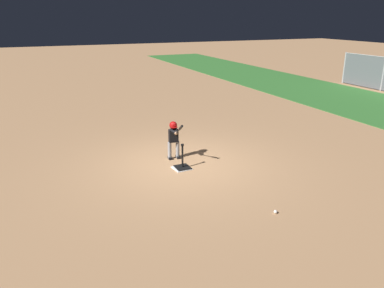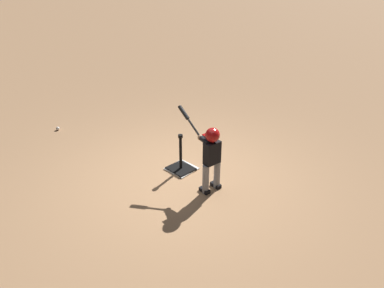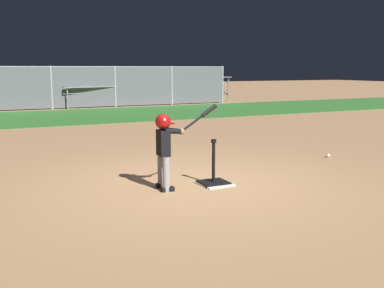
{
  "view_description": "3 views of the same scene",
  "coord_description": "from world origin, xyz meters",
  "px_view_note": "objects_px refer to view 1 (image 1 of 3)",
  "views": [
    {
      "loc": [
        8.6,
        -3.52,
        3.77
      ],
      "look_at": [
        0.15,
        0.19,
        0.6
      ],
      "focal_mm": 35.0,
      "sensor_mm": 36.0,
      "label": 1
    },
    {
      "loc": [
        -3.87,
        3.47,
        3.36
      ],
      "look_at": [
        0.0,
        -0.16,
        0.58
      ],
      "focal_mm": 35.0,
      "sensor_mm": 36.0,
      "label": 2
    },
    {
      "loc": [
        -2.81,
        -5.76,
        1.68
      ],
      "look_at": [
        -0.13,
        -0.17,
        0.63
      ],
      "focal_mm": 42.0,
      "sensor_mm": 36.0,
      "label": 3
    }
  ],
  "objects_px": {
    "batter_child": "(174,136)",
    "baseball": "(275,212)",
    "batting_tee": "(183,165)",
    "bleachers_left_center": "(383,73)"
  },
  "relations": [
    {
      "from": "batter_child",
      "to": "baseball",
      "type": "height_order",
      "value": "batter_child"
    },
    {
      "from": "baseball",
      "to": "batting_tee",
      "type": "bearing_deg",
      "value": -164.41
    },
    {
      "from": "batting_tee",
      "to": "batter_child",
      "type": "relative_size",
      "value": 0.57
    },
    {
      "from": "batter_child",
      "to": "batting_tee",
      "type": "bearing_deg",
      "value": -3.63
    },
    {
      "from": "batting_tee",
      "to": "baseball",
      "type": "relative_size",
      "value": 9.04
    },
    {
      "from": "baseball",
      "to": "bleachers_left_center",
      "type": "bearing_deg",
      "value": 124.46
    },
    {
      "from": "batting_tee",
      "to": "baseball",
      "type": "height_order",
      "value": "batting_tee"
    },
    {
      "from": "batting_tee",
      "to": "batter_child",
      "type": "height_order",
      "value": "batter_child"
    },
    {
      "from": "bleachers_left_center",
      "to": "baseball",
      "type": "bearing_deg",
      "value": -55.54
    },
    {
      "from": "baseball",
      "to": "bleachers_left_center",
      "type": "height_order",
      "value": "bleachers_left_center"
    }
  ]
}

